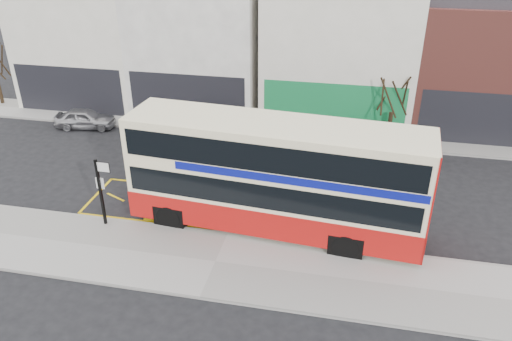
% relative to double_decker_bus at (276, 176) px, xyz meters
% --- Properties ---
extents(ground, '(120.00, 120.00, 0.00)m').
position_rel_double_decker_bus_xyz_m(ground, '(-1.82, -0.60, -2.53)').
color(ground, black).
rests_on(ground, ground).
extents(pavement, '(40.00, 4.00, 0.15)m').
position_rel_double_decker_bus_xyz_m(pavement, '(-1.82, -2.90, -2.46)').
color(pavement, '#9C9994').
rests_on(pavement, ground).
extents(kerb, '(40.00, 0.15, 0.15)m').
position_rel_double_decker_bus_xyz_m(kerb, '(-1.82, -0.97, -2.46)').
color(kerb, gray).
rests_on(kerb, ground).
extents(far_pavement, '(50.00, 3.00, 0.15)m').
position_rel_double_decker_bus_xyz_m(far_pavement, '(-1.82, 10.40, -2.46)').
color(far_pavement, '#9C9994').
rests_on(far_pavement, ground).
extents(road_markings, '(14.00, 3.40, 0.01)m').
position_rel_double_decker_bus_xyz_m(road_markings, '(-1.82, 1.00, -2.53)').
color(road_markings, yellow).
rests_on(road_markings, ground).
extents(terrace_far_left, '(8.00, 8.01, 10.80)m').
position_rel_double_decker_bus_xyz_m(terrace_far_left, '(-15.32, 14.39, 2.29)').
color(terrace_far_left, white).
rests_on(terrace_far_left, ground).
extents(terrace_left, '(8.00, 8.01, 11.80)m').
position_rel_double_decker_bus_xyz_m(terrace_left, '(-7.32, 14.39, 2.79)').
color(terrace_left, white).
rests_on(terrace_left, ground).
extents(terrace_green_shop, '(9.00, 8.01, 11.30)m').
position_rel_double_decker_bus_xyz_m(terrace_green_shop, '(1.68, 14.39, 2.54)').
color(terrace_green_shop, white).
rests_on(terrace_green_shop, ground).
extents(terrace_right, '(9.00, 8.01, 10.30)m').
position_rel_double_decker_bus_xyz_m(terrace_right, '(10.68, 14.39, 2.04)').
color(terrace_right, brown).
rests_on(terrace_right, ground).
extents(double_decker_bus, '(12.25, 3.76, 4.82)m').
position_rel_double_decker_bus_xyz_m(double_decker_bus, '(0.00, 0.00, 0.00)').
color(double_decker_bus, '#FFF1C2').
rests_on(double_decker_bus, ground).
extents(bus_stop_post, '(0.76, 0.13, 3.06)m').
position_rel_double_decker_bus_xyz_m(bus_stop_post, '(-7.07, -1.33, -0.55)').
color(bus_stop_post, black).
rests_on(bus_stop_post, pavement).
extents(car_silver, '(3.79, 1.99, 1.23)m').
position_rel_double_decker_bus_xyz_m(car_silver, '(-13.33, 8.47, -1.92)').
color(car_silver, '#A4A3A8').
rests_on(car_silver, ground).
extents(car_grey, '(4.82, 2.41, 1.52)m').
position_rel_double_decker_bus_xyz_m(car_grey, '(-5.27, 8.11, -1.78)').
color(car_grey, '#42434A').
rests_on(car_grey, ground).
extents(car_white, '(5.33, 2.93, 1.46)m').
position_rel_double_decker_bus_xyz_m(car_white, '(4.85, 8.42, -1.80)').
color(car_white, silver).
rests_on(car_white, ground).
extents(street_tree_right, '(2.33, 2.33, 5.03)m').
position_rel_double_decker_bus_xyz_m(street_tree_right, '(4.97, 10.00, 0.89)').
color(street_tree_right, black).
rests_on(street_tree_right, ground).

